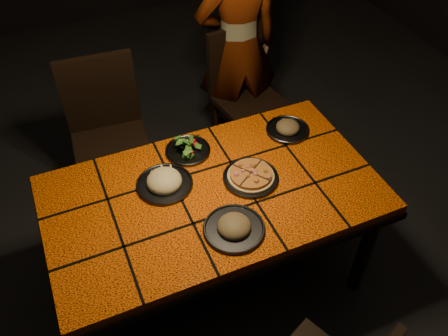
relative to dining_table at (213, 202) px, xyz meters
name	(u,v)px	position (x,y,z in m)	size (l,w,h in m)	color
room_shell	(210,54)	(0.00, 0.00, 0.83)	(6.04, 7.04, 3.08)	black
dining_table	(213,202)	(0.00, 0.00, 0.00)	(1.62, 0.92, 0.75)	#EE5607
chair_far_left	(107,127)	(-0.33, 0.91, -0.10)	(0.49, 0.49, 1.00)	black
chair_far_right	(243,86)	(0.64, 1.01, -0.13)	(0.49, 0.49, 0.94)	black
diner	(238,47)	(0.64, 1.11, 0.12)	(0.57, 0.38, 1.57)	brown
plate_pizza	(251,176)	(0.20, 0.00, 0.10)	(0.32, 0.32, 0.04)	#3A3A40
plate_pasta	(164,182)	(-0.20, 0.13, 0.10)	(0.28, 0.28, 0.09)	#3A3A40
plate_salad	(188,148)	(-0.01, 0.31, 0.10)	(0.24, 0.24, 0.07)	#3A3A40
plate_mushroom_a	(234,227)	(-0.01, -0.26, 0.10)	(0.28, 0.28, 0.09)	#3A3A40
plate_mushroom_b	(288,128)	(0.55, 0.25, 0.10)	(0.24, 0.24, 0.08)	#3A3A40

